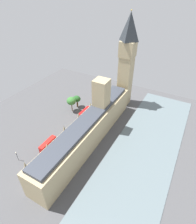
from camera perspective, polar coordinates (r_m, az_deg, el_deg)
name	(u,v)px	position (r m, az deg, el deg)	size (l,w,h in m)	color
ground_plane	(85,140)	(102.03, -3.89, -8.62)	(148.12, 148.12, 0.00)	#4C4C4F
river_thames	(139,161)	(93.79, 12.52, -14.70)	(31.42, 133.31, 0.25)	slate
parliament_building	(90,128)	(96.39, -2.62, -4.87)	(11.91, 78.12, 30.47)	tan
clock_tower	(127,61)	(119.61, 8.89, 15.31)	(8.97, 8.97, 58.61)	tan
double_decker_bus_near_tower	(85,113)	(116.88, -4.15, -0.32)	(2.87, 10.56, 4.75)	red
car_yellow_cab_opposite_hall	(72,126)	(110.46, -7.90, -4.23)	(1.91, 4.10, 1.74)	gold
double_decker_bus_by_river_gate	(48,145)	(99.04, -15.23, -9.69)	(2.76, 10.53, 4.75)	red
car_blue_far_end	(38,160)	(95.76, -17.94, -13.87)	(1.94, 4.10, 1.74)	navy
pedestrian_corner	(76,132)	(106.38, -6.79, -6.09)	(0.66, 0.63, 1.58)	gray
pedestrian_midblock	(63,146)	(99.19, -10.65, -10.32)	(0.60, 0.50, 1.67)	navy
plane_tree_trailing	(77,99)	(124.49, -6.63, 4.08)	(4.85, 4.85, 8.54)	brown
plane_tree_leading	(77,99)	(125.01, -6.41, 4.00)	(4.43, 4.43, 7.92)	brown
plane_tree_under_trees	(71,101)	(120.24, -8.25, 3.40)	(6.03, 6.03, 10.28)	brown
street_lamp_kerbside	(16,154)	(97.38, -23.91, -11.92)	(0.56, 0.56, 5.60)	black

